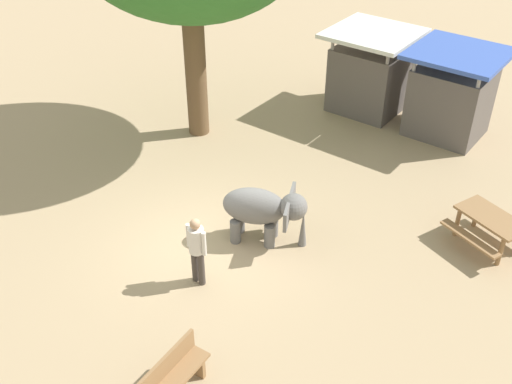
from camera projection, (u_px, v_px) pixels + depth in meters
The scene contains 7 objects.
ground_plane at pixel (204, 244), 13.54m from camera, with size 60.00×60.00×0.00m, color tan.
elephant at pixel (263, 209), 13.19m from camera, with size 1.89×1.56×1.33m.
person_handler at pixel (197, 246), 12.00m from camera, with size 0.51×0.32×1.62m.
wooden_bench at pixel (173, 375), 10.00m from camera, with size 0.50×1.43×0.88m.
picnic_table_near at pixel (490, 224), 13.20m from camera, with size 1.92×1.91×0.78m.
market_stall_white at pixel (369, 75), 18.41m from camera, with size 2.50×2.50×2.52m.
market_stall_blue at pixel (451, 98), 17.12m from camera, with size 2.50×2.50×2.52m.
Camera 1 is at (7.22, -7.66, 8.67)m, focal length 42.18 mm.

